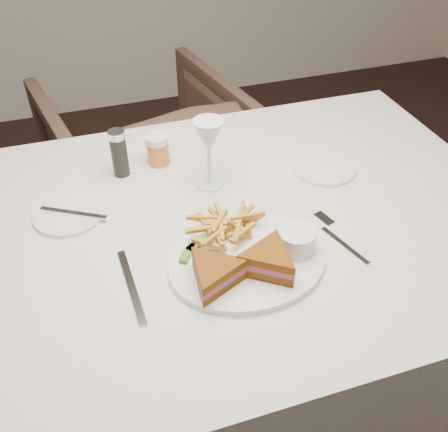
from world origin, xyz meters
name	(u,v)px	position (x,y,z in m)	size (l,w,h in m)	color
table	(218,324)	(0.02, 0.38, 0.38)	(1.40, 0.93, 0.75)	silver
chair_far	(147,156)	(0.01, 1.29, 0.36)	(0.71, 0.66, 0.73)	#4A362D
table_setting	(226,222)	(0.03, 0.32, 0.79)	(0.79, 0.63, 0.18)	white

